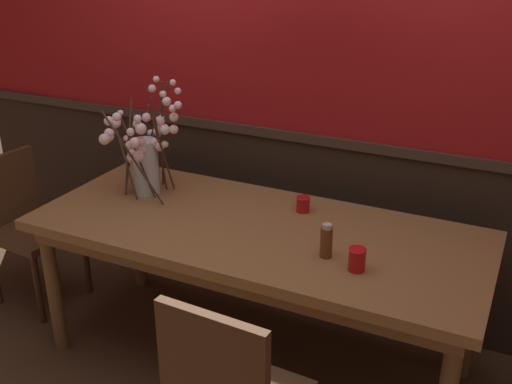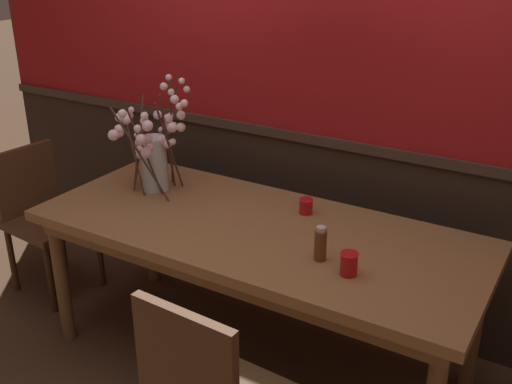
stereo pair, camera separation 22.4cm
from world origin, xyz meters
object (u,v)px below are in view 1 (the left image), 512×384
(chair_far_side_left, at_px, (267,193))
(candle_holder_nearer_center, at_px, (303,204))
(vase_with_blossoms, at_px, (144,154))
(condiment_bottle, at_px, (326,241))
(chair_far_side_right, at_px, (372,215))
(chair_head_west_end, at_px, (26,221))
(dining_table, at_px, (256,242))
(candle_holder_nearer_edge, at_px, (357,259))

(chair_far_side_left, distance_m, candle_holder_nearer_center, 0.82)
(vase_with_blossoms, distance_m, condiment_bottle, 1.10)
(chair_far_side_right, height_order, chair_head_west_end, chair_far_side_right)
(dining_table, distance_m, vase_with_blossoms, 0.74)
(chair_head_west_end, height_order, chair_far_side_left, chair_far_side_left)
(chair_far_side_right, xyz_separation_m, chair_far_side_left, (-0.66, -0.01, 0.02))
(chair_far_side_right, height_order, vase_with_blossoms, vase_with_blossoms)
(chair_far_side_right, bearing_deg, chair_head_west_end, -153.53)
(candle_holder_nearer_edge, height_order, condiment_bottle, condiment_bottle)
(candle_holder_nearer_center, bearing_deg, vase_with_blossoms, -170.01)
(candle_holder_nearer_edge, bearing_deg, condiment_bottle, 161.33)
(vase_with_blossoms, bearing_deg, candle_holder_nearer_edge, -13.05)
(candle_holder_nearer_edge, distance_m, condiment_bottle, 0.16)
(condiment_bottle, bearing_deg, chair_far_side_left, 126.24)
(chair_far_side_right, xyz_separation_m, candle_holder_nearer_edge, (0.21, -1.05, 0.30))
(candle_holder_nearer_center, bearing_deg, chair_head_west_end, -170.72)
(chair_far_side_right, distance_m, chair_far_side_left, 0.66)
(dining_table, height_order, chair_far_side_left, chair_far_side_left)
(chair_far_side_left, height_order, candle_holder_nearer_center, chair_far_side_left)
(candle_holder_nearer_center, bearing_deg, dining_table, -119.30)
(dining_table, relative_size, chair_far_side_left, 2.23)
(dining_table, bearing_deg, chair_head_west_end, -179.27)
(chair_far_side_right, relative_size, vase_with_blossoms, 1.55)
(candle_holder_nearer_edge, bearing_deg, candle_holder_nearer_center, 133.32)
(chair_far_side_right, xyz_separation_m, candle_holder_nearer_center, (-0.19, -0.63, 0.29))
(candle_holder_nearer_edge, bearing_deg, dining_table, 161.20)
(dining_table, xyz_separation_m, vase_with_blossoms, (-0.68, 0.10, 0.30))
(dining_table, xyz_separation_m, candle_holder_nearer_edge, (0.53, -0.18, 0.13))
(chair_far_side_left, height_order, condiment_bottle, chair_far_side_left)
(dining_table, bearing_deg, vase_with_blossoms, 171.71)
(chair_head_west_end, bearing_deg, chair_far_side_right, 26.47)
(chair_head_west_end, xyz_separation_m, candle_holder_nearer_edge, (1.99, -0.16, 0.32))
(chair_far_side_right, height_order, candle_holder_nearer_edge, chair_far_side_right)
(chair_far_side_right, xyz_separation_m, vase_with_blossoms, (-1.00, -0.77, 0.46))
(vase_with_blossoms, xyz_separation_m, candle_holder_nearer_center, (0.81, 0.14, -0.17))
(candle_holder_nearer_edge, bearing_deg, chair_far_side_left, 130.04)
(vase_with_blossoms, bearing_deg, chair_far_side_right, 37.59)
(chair_far_side_right, bearing_deg, condiment_bottle, -86.29)
(chair_far_side_right, relative_size, chair_far_side_left, 0.97)
(vase_with_blossoms, relative_size, candle_holder_nearer_edge, 6.05)
(chair_far_side_left, distance_m, candle_holder_nearer_edge, 1.38)
(chair_far_side_right, relative_size, candle_holder_nearer_edge, 9.40)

